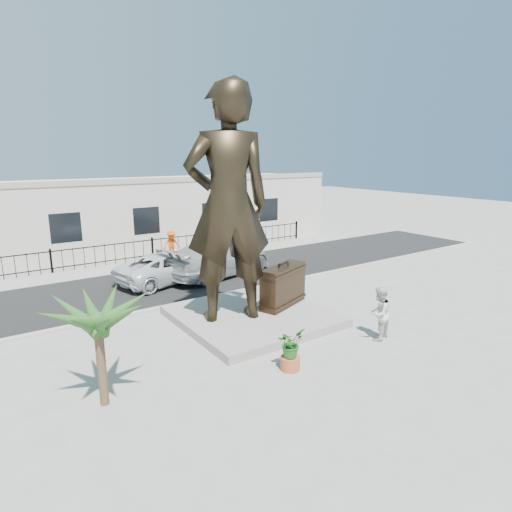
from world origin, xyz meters
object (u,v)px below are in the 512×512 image
Objects in this scene: suitcase at (283,286)px; car_white at (168,267)px; tourist at (379,313)px; statue at (228,205)px.

suitcase reaches higher than car_white.
tourist reaches higher than car_white.
suitcase is (2.34, -0.13, -3.28)m from statue.
car_white is (0.32, 6.33, -3.65)m from statue.
statue is 6.23m from tourist.
statue is at bearing -66.09° from tourist.
car_white is (-2.02, 6.46, -0.37)m from suitcase.
statue is 4.03m from suitcase.
car_white is (-3.12, 10.22, -0.20)m from tourist.
suitcase is at bearing -166.16° from statue.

